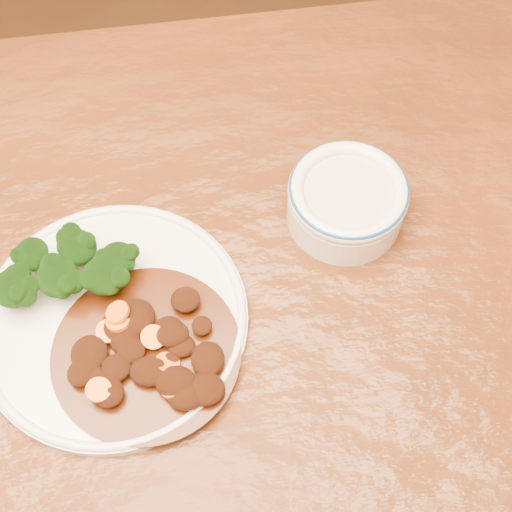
{
  "coord_description": "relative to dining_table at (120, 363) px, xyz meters",
  "views": [
    {
      "loc": [
        0.15,
        -0.29,
        1.44
      ],
      "look_at": [
        0.16,
        0.08,
        0.77
      ],
      "focal_mm": 50.0,
      "sensor_mm": 36.0,
      "label": 1
    }
  ],
  "objects": [
    {
      "name": "broccoli_florets",
      "position": [
        -0.04,
        0.06,
        0.12
      ],
      "size": [
        0.14,
        0.09,
        0.05
      ],
      "color": "#75A052",
      "rests_on": "dinner_plate"
    },
    {
      "name": "mince_stew",
      "position": [
        0.05,
        -0.03,
        0.1
      ],
      "size": [
        0.19,
        0.19,
        0.03
      ],
      "color": "#3E1506",
      "rests_on": "dinner_plate"
    },
    {
      "name": "dinner_plate",
      "position": [
        0.01,
        0.01,
        0.09
      ],
      "size": [
        0.28,
        0.28,
        0.02
      ],
      "rotation": [
        0.0,
        0.0,
        -0.26
      ],
      "color": "white",
      "rests_on": "dining_table"
    },
    {
      "name": "dip_bowl",
      "position": [
        0.26,
        0.15,
        0.11
      ],
      "size": [
        0.13,
        0.13,
        0.06
      ],
      "rotation": [
        0.0,
        0.0,
        -0.17
      ],
      "color": "white",
      "rests_on": "dining_table"
    },
    {
      "name": "dining_table",
      "position": [
        0.0,
        0.0,
        0.0
      ],
      "size": [
        1.61,
        1.1,
        0.75
      ],
      "rotation": [
        0.0,
        0.0,
        0.14
      ],
      "color": "#5C2A10",
      "rests_on": "ground"
    },
    {
      "name": "ground",
      "position": [
        0.0,
        0.0,
        -0.67
      ],
      "size": [
        4.0,
        4.0,
        0.0
      ],
      "primitive_type": "plane",
      "color": "#432110",
      "rests_on": "ground"
    }
  ]
}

